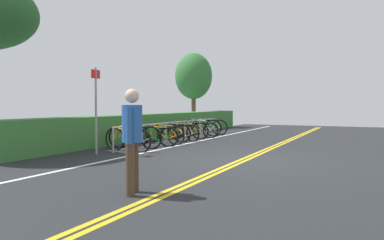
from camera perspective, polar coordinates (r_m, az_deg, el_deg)
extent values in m
cube|color=#232628|center=(9.59, 8.05, -6.24)|extent=(32.73, 10.60, 0.05)
cube|color=gold|center=(9.56, 8.51, -6.11)|extent=(29.46, 0.10, 0.00)
cube|color=gold|center=(9.61, 7.60, -6.06)|extent=(29.46, 0.10, 0.00)
cube|color=white|center=(10.91, -7.45, -5.04)|extent=(29.46, 0.12, 0.00)
cylinder|color=#9EA0A5|center=(10.98, -12.07, -3.10)|extent=(0.05, 0.05, 0.74)
cylinder|color=#9EA0A5|center=(12.21, -7.65, -2.52)|extent=(0.05, 0.05, 0.74)
cylinder|color=#9EA0A5|center=(13.50, -4.05, -2.03)|extent=(0.05, 0.05, 0.74)
cylinder|color=#9EA0A5|center=(14.84, -1.10, -1.62)|extent=(0.05, 0.05, 0.74)
cylinder|color=#9EA0A5|center=(16.20, 1.37, -1.28)|extent=(0.05, 0.05, 0.74)
cylinder|color=#9EA0A5|center=(17.60, 3.44, -0.99)|extent=(0.05, 0.05, 0.74)
cylinder|color=#9EA0A5|center=(14.14, -2.51, -0.33)|extent=(7.62, 0.04, 0.04)
torus|color=black|center=(11.64, -11.85, -2.89)|extent=(0.09, 0.75, 0.75)
torus|color=black|center=(11.01, -7.90, -3.17)|extent=(0.09, 0.75, 0.75)
cylinder|color=orange|center=(11.39, -10.42, -2.56)|extent=(0.07, 0.58, 0.51)
cylinder|color=orange|center=(11.33, -10.18, -1.44)|extent=(0.07, 0.68, 0.07)
cylinder|color=orange|center=(11.18, -9.07, -2.73)|extent=(0.04, 0.17, 0.46)
cylinder|color=orange|center=(11.12, -8.62, -3.52)|extent=(0.05, 0.37, 0.19)
cylinder|color=orange|center=(11.06, -8.36, -2.38)|extent=(0.05, 0.25, 0.32)
cylinder|color=orange|center=(11.59, -11.67, -2.10)|extent=(0.04, 0.14, 0.34)
cube|color=black|center=(11.12, -8.82, -1.44)|extent=(0.09, 0.20, 0.05)
cylinder|color=orange|center=(11.54, -11.49, -1.04)|extent=(0.46, 0.05, 0.03)
torus|color=black|center=(12.24, -11.17, -2.63)|extent=(0.22, 0.74, 0.75)
torus|color=black|center=(11.83, -6.35, -2.77)|extent=(0.22, 0.74, 0.75)
cylinder|color=silver|center=(12.07, -9.41, -2.27)|extent=(0.17, 0.62, 0.51)
cylinder|color=silver|center=(12.03, -9.10, -1.21)|extent=(0.20, 0.73, 0.07)
cylinder|color=silver|center=(11.93, -7.76, -2.40)|extent=(0.07, 0.18, 0.46)
cylinder|color=silver|center=(11.91, -7.22, -3.12)|extent=(0.12, 0.39, 0.19)
cylinder|color=silver|center=(11.86, -6.90, -2.04)|extent=(0.09, 0.27, 0.32)
cylinder|color=silver|center=(12.21, -10.94, -1.86)|extent=(0.07, 0.15, 0.34)
cube|color=black|center=(11.89, -7.45, -1.18)|extent=(0.12, 0.21, 0.05)
cylinder|color=silver|center=(12.17, -10.72, -0.86)|extent=(0.45, 0.13, 0.03)
torus|color=black|center=(12.67, -8.12, -2.58)|extent=(0.28, 0.66, 0.68)
torus|color=black|center=(12.45, -3.62, -2.65)|extent=(0.28, 0.66, 0.68)
cylinder|color=#198C38|center=(12.58, -6.45, -2.25)|extent=(0.22, 0.56, 0.47)
cylinder|color=#198C38|center=(12.55, -6.17, -1.33)|extent=(0.26, 0.66, 0.07)
cylinder|color=#198C38|center=(12.50, -4.92, -2.35)|extent=(0.09, 0.17, 0.42)
cylinder|color=#198C38|center=(12.49, -4.42, -2.96)|extent=(0.15, 0.36, 0.17)
cylinder|color=#198C38|center=(12.46, -4.12, -2.03)|extent=(0.12, 0.25, 0.29)
cylinder|color=#198C38|center=(12.65, -7.90, -1.91)|extent=(0.08, 0.14, 0.31)
cube|color=black|center=(12.47, -4.63, -1.28)|extent=(0.14, 0.22, 0.05)
cylinder|color=#198C38|center=(12.62, -7.69, -1.01)|extent=(0.44, 0.18, 0.03)
torus|color=black|center=(13.48, -6.41, -2.27)|extent=(0.07, 0.69, 0.69)
torus|color=black|center=(12.98, -2.50, -2.44)|extent=(0.07, 0.69, 0.69)
cylinder|color=orange|center=(13.28, -4.98, -2.00)|extent=(0.05, 0.59, 0.47)
cylinder|color=orange|center=(13.23, -4.73, -1.12)|extent=(0.05, 0.71, 0.07)
cylinder|color=orange|center=(13.11, -3.64, -2.12)|extent=(0.04, 0.17, 0.42)
cylinder|color=orange|center=(13.07, -3.20, -2.72)|extent=(0.05, 0.38, 0.18)
cylinder|color=orange|center=(13.02, -2.94, -1.84)|extent=(0.04, 0.26, 0.29)
cylinder|color=orange|center=(13.45, -6.23, -1.65)|extent=(0.04, 0.14, 0.31)
cube|color=black|center=(13.07, -3.39, -1.10)|extent=(0.08, 0.20, 0.05)
cylinder|color=orange|center=(13.41, -6.04, -0.80)|extent=(0.46, 0.04, 0.03)
torus|color=black|center=(14.06, -5.87, -2.03)|extent=(0.25, 0.69, 0.71)
torus|color=black|center=(13.81, -1.56, -2.10)|extent=(0.25, 0.69, 0.71)
cylinder|color=orange|center=(13.95, -4.27, -1.73)|extent=(0.20, 0.60, 0.48)
cylinder|color=orange|center=(13.92, -4.00, -0.86)|extent=(0.24, 0.72, 0.07)
cylinder|color=orange|center=(13.87, -2.81, -1.81)|extent=(0.08, 0.18, 0.43)
cylinder|color=orange|center=(13.85, -2.33, -2.39)|extent=(0.14, 0.38, 0.18)
cylinder|color=orange|center=(13.82, -2.04, -1.52)|extent=(0.11, 0.26, 0.30)
cylinder|color=orange|center=(14.04, -5.66, -1.41)|extent=(0.07, 0.15, 0.32)
cube|color=black|center=(13.84, -2.52, -0.82)|extent=(0.13, 0.21, 0.05)
cylinder|color=orange|center=(14.01, -5.45, -0.57)|extent=(0.45, 0.15, 0.03)
torus|color=black|center=(14.79, -2.79, -1.86)|extent=(0.26, 0.66, 0.68)
torus|color=black|center=(14.07, 0.12, -2.08)|extent=(0.26, 0.66, 0.68)
cylinder|color=silver|center=(14.51, -1.73, -1.63)|extent=(0.21, 0.57, 0.46)
cylinder|color=silver|center=(14.45, -1.54, -0.85)|extent=(0.25, 0.68, 0.07)
cylinder|color=silver|center=(14.26, -0.74, -1.76)|extent=(0.08, 0.17, 0.42)
cylinder|color=silver|center=(14.20, -0.41, -2.32)|extent=(0.15, 0.37, 0.17)
cylinder|color=silver|center=(14.13, -0.21, -1.52)|extent=(0.11, 0.25, 0.29)
cylinder|color=silver|center=(14.74, -2.65, -1.30)|extent=(0.08, 0.14, 0.31)
cube|color=black|center=(14.20, -0.54, -0.85)|extent=(0.14, 0.21, 0.05)
cylinder|color=silver|center=(14.70, -2.51, -0.54)|extent=(0.45, 0.16, 0.03)
torus|color=black|center=(15.23, -2.55, -1.68)|extent=(0.26, 0.69, 0.71)
torus|color=black|center=(15.05, 1.26, -1.72)|extent=(0.26, 0.69, 0.71)
cylinder|color=orange|center=(15.15, -1.14, -1.39)|extent=(0.20, 0.57, 0.48)
cylinder|color=orange|center=(15.12, -0.89, -0.59)|extent=(0.24, 0.68, 0.07)
cylinder|color=orange|center=(15.09, 0.16, -1.46)|extent=(0.08, 0.17, 0.43)
cylinder|color=orange|center=(15.08, 0.59, -1.99)|extent=(0.14, 0.37, 0.18)
cylinder|color=orange|center=(15.06, 0.84, -1.19)|extent=(0.11, 0.25, 0.30)
cylinder|color=orange|center=(15.20, -2.37, -1.10)|extent=(0.07, 0.14, 0.32)
cube|color=black|center=(15.06, 0.41, -0.55)|extent=(0.13, 0.21, 0.05)
cylinder|color=orange|center=(15.18, -2.18, -0.33)|extent=(0.45, 0.16, 0.03)
torus|color=black|center=(15.83, -0.96, -1.59)|extent=(0.18, 0.67, 0.67)
torus|color=black|center=(15.56, 2.88, -1.66)|extent=(0.18, 0.67, 0.67)
cylinder|color=silver|center=(15.71, 0.46, -1.33)|extent=(0.15, 0.61, 0.46)
cylinder|color=silver|center=(15.68, 0.71, -0.61)|extent=(0.17, 0.73, 0.07)
cylinder|color=silver|center=(15.63, 1.77, -1.41)|extent=(0.07, 0.18, 0.41)
cylinder|color=silver|center=(15.61, 2.20, -1.90)|extent=(0.11, 0.39, 0.17)
cylinder|color=silver|center=(15.58, 2.45, -1.17)|extent=(0.08, 0.27, 0.29)
cylinder|color=silver|center=(15.80, -0.78, -1.06)|extent=(0.06, 0.15, 0.30)
cube|color=black|center=(15.59, 2.03, -0.58)|extent=(0.12, 0.21, 0.05)
cylinder|color=silver|center=(15.78, -0.59, -0.35)|extent=(0.46, 0.11, 0.03)
torus|color=black|center=(16.69, -0.22, -1.21)|extent=(0.21, 0.76, 0.77)
torus|color=black|center=(16.46, 3.29, -1.26)|extent=(0.21, 0.76, 0.77)
cylinder|color=white|center=(16.59, 1.09, -0.92)|extent=(0.16, 0.59, 0.53)
cylinder|color=white|center=(16.57, 1.32, -0.12)|extent=(0.18, 0.70, 0.07)
cylinder|color=white|center=(16.52, 2.28, -1.00)|extent=(0.07, 0.17, 0.47)
cylinder|color=white|center=(16.50, 2.67, -1.53)|extent=(0.11, 0.38, 0.19)
cylinder|color=white|center=(16.48, 2.90, -0.73)|extent=(0.09, 0.26, 0.32)
cylinder|color=white|center=(16.67, -0.04, -0.63)|extent=(0.06, 0.14, 0.35)
cube|color=black|center=(16.49, 2.51, -0.09)|extent=(0.12, 0.21, 0.05)
cylinder|color=white|center=(16.65, 0.13, 0.12)|extent=(0.46, 0.12, 0.03)
torus|color=black|center=(17.35, 0.92, -1.11)|extent=(0.21, 0.74, 0.74)
torus|color=black|center=(17.15, 4.30, -1.16)|extent=(0.21, 0.74, 0.74)
cylinder|color=white|center=(17.26, 2.18, -0.85)|extent=(0.16, 0.59, 0.51)
cylinder|color=white|center=(17.24, 2.40, -0.11)|extent=(0.18, 0.70, 0.07)
cylinder|color=white|center=(17.19, 3.33, -0.92)|extent=(0.07, 0.17, 0.46)
cylinder|color=white|center=(17.18, 3.70, -1.41)|extent=(0.11, 0.38, 0.19)
cylinder|color=white|center=(17.16, 3.93, -0.67)|extent=(0.09, 0.26, 0.31)
cylinder|color=white|center=(17.33, 1.09, -0.58)|extent=(0.06, 0.14, 0.34)
cube|color=black|center=(17.17, 3.55, -0.08)|extent=(0.12, 0.21, 0.05)
cylinder|color=white|center=(17.31, 1.26, 0.12)|extent=(0.46, 0.12, 0.03)
cylinder|color=#4C3826|center=(6.07, -8.88, -7.13)|extent=(0.14, 0.14, 0.82)
cylinder|color=#4C3826|center=(5.81, -9.51, -7.58)|extent=(0.14, 0.14, 0.82)
cylinder|color=#2659A5|center=(5.86, -9.23, -0.55)|extent=(0.32, 0.32, 0.58)
sphere|color=beige|center=(5.85, -9.26, 3.70)|extent=(0.22, 0.22, 0.22)
cylinder|color=#2659A5|center=(6.06, -8.79, -0.71)|extent=(0.09, 0.09, 0.55)
cylinder|color=#2659A5|center=(5.67, -9.71, -0.93)|extent=(0.09, 0.09, 0.55)
cylinder|color=gray|center=(10.74, -14.60, 1.32)|extent=(0.06, 0.06, 2.45)
cube|color=red|center=(10.77, -14.66, 6.87)|extent=(0.36, 0.05, 0.24)
cube|color=#387533|center=(16.30, -5.21, -0.78)|extent=(16.62, 0.96, 1.01)
cylinder|color=brown|center=(23.22, 0.25, 1.27)|extent=(0.27, 0.27, 1.89)
ellipsoid|color=#2D6B30|center=(23.28, 0.25, 6.79)|extent=(2.32, 2.32, 2.88)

